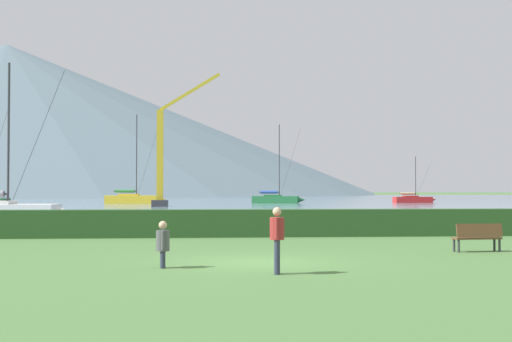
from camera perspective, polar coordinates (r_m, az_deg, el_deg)
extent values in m
plane|color=#477038|center=(20.36, 0.03, -7.39)|extent=(1000.00, 1000.00, 0.00)
cube|color=slate|center=(157.20, -4.28, -2.28)|extent=(320.00, 246.00, 0.00)
cube|color=#284C23|center=(31.26, -1.71, -4.23)|extent=(80.00, 1.20, 1.21)
cube|color=red|center=(115.35, 12.54, -2.28)|extent=(6.09, 2.33, 0.94)
cone|color=red|center=(116.57, 14.13, -2.27)|extent=(1.06, 0.85, 0.80)
cube|color=#A52020|center=(115.22, 12.38, -2.12)|extent=(2.29, 1.54, 0.60)
cylinder|color=#333338|center=(115.53, 12.77, -0.55)|extent=(0.12, 0.12, 6.88)
cylinder|color=#333338|center=(115.05, 12.15, -1.80)|extent=(2.70, 0.23, 0.10)
cylinder|color=tan|center=(115.05, 12.15, -1.80)|extent=(2.31, 0.48, 0.38)
cylinder|color=#333338|center=(116.02, 13.43, -0.64)|extent=(2.85, 0.16, 6.55)
cube|color=#236B38|center=(107.93, 1.58, -2.33)|extent=(7.37, 3.97, 1.10)
cone|color=#236B38|center=(107.52, 3.70, -2.33)|extent=(1.39, 1.19, 0.94)
cube|color=#206032|center=(107.98, 1.37, -2.12)|extent=(2.92, 2.24, 0.70)
cylinder|color=#333338|center=(107.93, 1.89, 0.74)|extent=(0.14, 0.14, 11.48)
cylinder|color=#333338|center=(108.04, 1.07, -1.72)|extent=(3.09, 0.85, 0.12)
cylinder|color=#2847A3|center=(108.04, 1.07, -1.72)|extent=(2.71, 1.05, 0.44)
cylinder|color=#333338|center=(107.74, 2.77, 0.59)|extent=(3.24, 0.80, 10.91)
cube|color=gold|center=(107.00, -9.99, -2.29)|extent=(7.96, 3.42, 1.22)
cone|color=gold|center=(106.25, -7.65, -2.30)|extent=(1.42, 1.16, 1.03)
cube|color=gold|center=(107.07, -10.23, -2.05)|extent=(3.05, 2.14, 0.77)
cylinder|color=#333338|center=(106.98, -9.63, 1.15)|extent=(0.15, 0.15, 12.72)
cylinder|color=#333338|center=(107.19, -10.56, -1.60)|extent=(3.48, 0.48, 0.13)
cylinder|color=#2D7542|center=(107.19, -10.56, -1.60)|extent=(2.99, 0.78, 0.49)
cylinder|color=#333338|center=(106.65, -8.67, 0.98)|extent=(3.66, 0.40, 12.10)
cone|color=white|center=(46.03, -15.16, -3.33)|extent=(1.35, 1.09, 0.99)
cylinder|color=#333338|center=(47.16, -19.37, 2.57)|extent=(0.15, 0.15, 9.48)
cylinder|color=#333338|center=(46.61, -17.34, 2.31)|extent=(3.53, 0.30, 9.01)
cone|color=#236B38|center=(81.77, -19.24, -2.49)|extent=(1.39, 1.17, 0.97)
cube|color=brown|center=(24.90, 17.41, -5.21)|extent=(1.68, 0.62, 0.06)
cube|color=brown|center=(24.72, 17.61, -4.60)|extent=(1.64, 0.30, 0.45)
cylinder|color=#333338|center=(25.42, 18.71, -5.63)|extent=(0.08, 0.08, 0.45)
cylinder|color=#333338|center=(24.72, 15.71, -5.78)|extent=(0.08, 0.08, 0.45)
cylinder|color=#333338|center=(25.13, 19.09, -5.68)|extent=(0.08, 0.08, 0.45)
cylinder|color=#333338|center=(24.43, 16.06, -5.83)|extent=(0.08, 0.08, 0.45)
cylinder|color=#2D3347|center=(18.96, -7.54, -7.13)|extent=(0.14, 0.14, 0.45)
cylinder|color=#2D3347|center=(19.14, -7.55, -7.08)|extent=(0.14, 0.14, 0.45)
cylinder|color=#4C4C51|center=(19.00, -7.54, -5.61)|extent=(0.36, 0.36, 0.55)
cylinder|color=#4C4C51|center=(18.76, -7.53, -5.58)|extent=(0.09, 0.09, 0.49)
cylinder|color=#4C4C51|center=(19.24, -7.56, -5.47)|extent=(0.09, 0.09, 0.49)
sphere|color=tan|center=(18.98, -7.54, -4.36)|extent=(0.22, 0.22, 0.22)
cylinder|color=#2D3347|center=(17.42, 1.70, -6.98)|extent=(0.14, 0.14, 0.85)
cylinder|color=#2D3347|center=(17.60, 1.73, -6.93)|extent=(0.14, 0.14, 0.85)
cylinder|color=maroon|center=(17.46, 1.71, -4.67)|extent=(0.36, 0.36, 0.55)
cylinder|color=maroon|center=(17.22, 1.68, -4.62)|extent=(0.09, 0.09, 0.50)
cylinder|color=maroon|center=(17.69, 1.75, -4.54)|extent=(0.09, 0.09, 0.50)
sphere|color=tan|center=(17.44, 1.71, -3.31)|extent=(0.22, 0.22, 0.22)
cube|color=#333338|center=(88.08, -7.78, -2.60)|extent=(2.00, 2.00, 0.80)
cube|color=gold|center=(88.17, -7.77, 1.29)|extent=(0.80, 0.80, 11.19)
cube|color=gold|center=(88.80, -5.37, 6.38)|extent=(7.53, 0.36, 4.89)
cone|color=slate|center=(332.35, -19.55, 3.97)|extent=(324.74, 324.74, 66.72)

